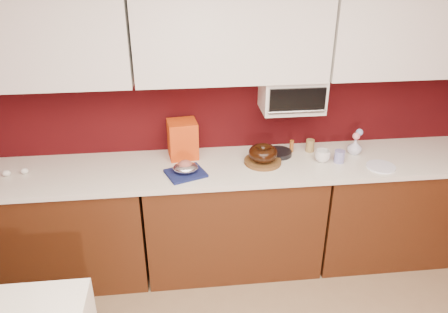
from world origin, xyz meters
TOP-DOWN VIEW (x-y plane):
  - wall_back at (0.00, 2.25)m, footprint 4.00×0.02m
  - base_cabinet_left at (-1.33, 1.94)m, footprint 1.31×0.58m
  - base_cabinet_center at (0.00, 1.94)m, footprint 1.31×0.58m
  - base_cabinet_right at (1.33, 1.94)m, footprint 1.31×0.58m
  - countertop at (0.00, 1.94)m, footprint 4.00×0.62m
  - upper_cabinet_left at (-1.33, 2.08)m, footprint 1.31×0.33m
  - upper_cabinet_center at (0.00, 2.08)m, footprint 1.31×0.33m
  - upper_cabinet_right at (1.33, 2.08)m, footprint 1.31×0.33m
  - toaster_oven at (0.45, 2.10)m, footprint 0.45×0.30m
  - toaster_oven_door at (0.45, 1.94)m, footprint 0.40×0.02m
  - toaster_oven_handle at (0.45, 1.93)m, footprint 0.42×0.02m
  - cake_base at (0.22, 1.94)m, footprint 0.34×0.34m
  - bundt_cake at (0.22, 1.94)m, footprint 0.26×0.26m
  - navy_towel at (-0.35, 1.83)m, footprint 0.32×0.29m
  - foil_ham_nest at (-0.35, 1.83)m, footprint 0.18×0.15m
  - roasted_ham at (-0.35, 1.83)m, footprint 0.11×0.10m
  - pandoro_box at (-0.36, 2.12)m, footprint 0.23×0.22m
  - dark_pan at (0.37, 2.06)m, footprint 0.21×0.21m
  - coffee_mug at (0.66, 1.92)m, footprint 0.11×0.11m
  - blue_jar at (0.79, 1.89)m, footprint 0.08×0.08m
  - flower_vase at (0.95, 2.02)m, footprint 0.10×0.10m
  - flower_pink at (0.95, 2.02)m, footprint 0.06×0.06m
  - flower_blue at (0.98, 2.04)m, footprint 0.05×0.05m
  - china_plate at (1.06, 1.78)m, footprint 0.22×0.22m
  - amber_bottle at (0.48, 2.11)m, footprint 0.04×0.04m
  - paper_cup at (0.62, 2.10)m, footprint 0.08×0.08m
  - egg_left at (-1.60, 1.94)m, footprint 0.06×0.05m
  - egg_right at (-1.49, 1.97)m, footprint 0.06×0.05m

SIDE VIEW (x-z plane):
  - base_cabinet_left at x=-1.33m, z-range 0.00..0.86m
  - base_cabinet_center at x=0.00m, z-range 0.00..0.86m
  - base_cabinet_right at x=1.33m, z-range 0.00..0.86m
  - countertop at x=0.00m, z-range 0.86..0.90m
  - china_plate at x=1.06m, z-range 0.90..0.91m
  - navy_towel at x=-0.35m, z-range 0.90..0.92m
  - cake_base at x=0.22m, z-range 0.90..0.93m
  - dark_pan at x=0.37m, z-range 0.90..0.93m
  - egg_right at x=-1.49m, z-range 0.90..0.94m
  - egg_left at x=-1.60m, z-range 0.90..0.95m
  - blue_jar at x=0.79m, z-range 0.90..0.99m
  - amber_bottle at x=0.48m, z-range 0.90..0.99m
  - paper_cup at x=0.62m, z-range 0.90..1.00m
  - foil_ham_nest at x=-0.35m, z-range 0.92..0.99m
  - coffee_mug at x=0.66m, z-range 0.90..1.01m
  - flower_vase at x=0.95m, z-range 0.90..1.03m
  - roasted_ham at x=-0.35m, z-range 0.95..1.01m
  - bundt_cake at x=0.22m, z-range 0.94..1.02m
  - pandoro_box at x=-0.36m, z-range 0.90..1.19m
  - flower_pink at x=0.95m, z-range 1.02..1.08m
  - flower_blue at x=0.98m, z-range 1.04..1.10m
  - wall_back at x=0.00m, z-range 0.00..2.50m
  - toaster_oven_handle at x=0.45m, z-range 1.29..1.31m
  - toaster_oven at x=0.45m, z-range 1.25..1.50m
  - toaster_oven_door at x=0.45m, z-range 1.28..1.47m
  - upper_cabinet_left at x=-1.33m, z-range 1.50..2.20m
  - upper_cabinet_center at x=0.00m, z-range 1.50..2.20m
  - upper_cabinet_right at x=1.33m, z-range 1.50..2.20m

